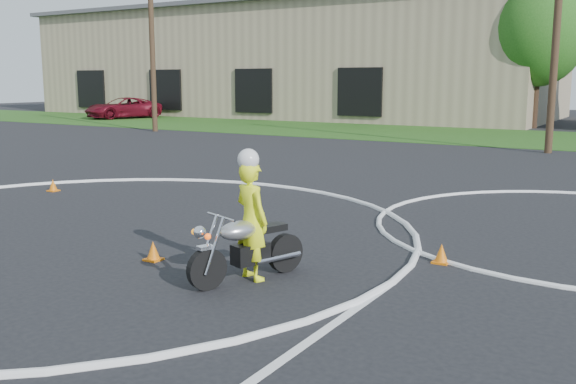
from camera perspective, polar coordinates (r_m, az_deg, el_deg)
The scene contains 8 objects.
grass_strip at distance 33.30m, azimuth 15.29°, elevation 4.88°, with size 120.00×10.00×0.02m, color #1E4714.
course_markings at distance 11.91m, azimuth -5.58°, elevation -3.40°, with size 19.05×19.05×0.12m.
primary_motorcycle at distance 8.85m, azimuth -3.78°, elevation -4.92°, with size 0.92×1.80×0.99m.
rider_primary_grp at distance 8.85m, azimuth -3.27°, elevation -2.22°, with size 0.71×0.59×1.83m.
pickup_grp at distance 47.87m, azimuth -14.45°, elevation 7.24°, with size 4.07×5.89×1.49m.
traffic_cones at distance 10.02m, azimuth -11.68°, elevation -5.37°, with size 15.74×12.92×0.30m.
warehouse at distance 52.48m, azimuth 0.13°, elevation 11.49°, with size 41.00×17.00×8.30m.
utility_poles at distance 26.35m, azimuth 22.86°, elevation 14.53°, with size 41.60×1.12×10.00m.
Camera 1 is at (9.15, -4.90, 2.75)m, focal length 40.00 mm.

